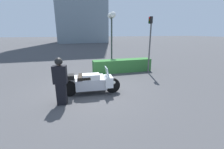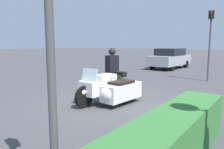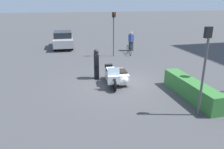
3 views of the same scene
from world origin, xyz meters
TOP-DOWN VIEW (x-y plane):
  - ground_plane at (0.00, 0.00)m, footprint 160.00×160.00m
  - police_motorcycle at (0.18, -0.08)m, footprint 2.50×1.30m
  - officer_rider at (-1.05, -0.95)m, footprint 0.51×0.36m
  - hedge_bush_curbside at (2.65, 2.84)m, footprint 3.90×0.73m
  - traffic_light_near at (4.19, 2.17)m, footprint 0.23×0.26m
  - traffic_light_far at (-6.05, 1.39)m, footprint 0.22×0.28m
  - parked_car_background at (-10.65, -2.46)m, footprint 4.43×1.94m

SIDE VIEW (x-z plane):
  - ground_plane at x=0.00m, z-range 0.00..0.00m
  - hedge_bush_curbside at x=2.65m, z-range 0.00..0.83m
  - police_motorcycle at x=0.18m, z-range -0.11..1.05m
  - parked_car_background at x=-10.65m, z-range 0.03..1.58m
  - officer_rider at x=-1.05m, z-range 0.05..1.79m
  - traffic_light_near at x=4.19m, z-range 0.54..4.01m
  - traffic_light_far at x=-6.05m, z-range 0.54..4.05m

